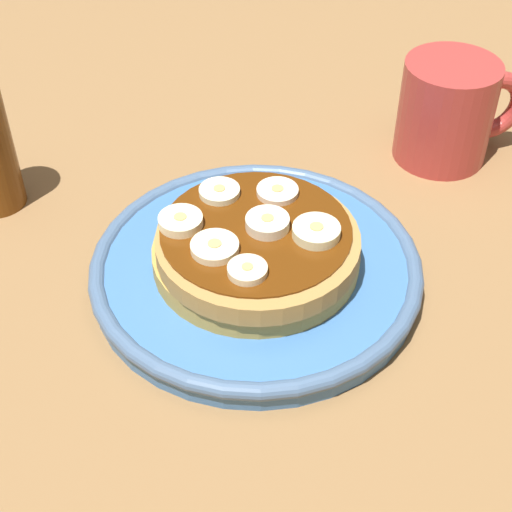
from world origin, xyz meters
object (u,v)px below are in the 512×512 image
object	(u,v)px
banana_slice_2	(215,248)
banana_slice_4	(277,192)
plate	(256,269)
banana_slice_6	(247,271)
banana_slice_0	(269,227)
banana_slice_5	(219,192)
coffee_mug	(450,110)
banana_slice_3	(181,222)
banana_slice_1	(316,232)
pancake_stack	(254,251)

from	to	relation	value
banana_slice_2	banana_slice_4	size ratio (longest dim) A/B	1.07
plate	banana_slice_6	xyz separation A→B (cm)	(-1.53, -4.27, 4.04)
banana_slice_0	banana_slice_5	distance (cm)	5.58
banana_slice_5	banana_slice_6	world-z (taller)	same
plate	banana_slice_2	bearing A→B (deg)	-153.98
banana_slice_0	banana_slice_4	size ratio (longest dim) A/B	1.00
plate	banana_slice_4	xyz separation A→B (cm)	(2.44, 3.61, 4.00)
plate	banana_slice_0	size ratio (longest dim) A/B	7.83
coffee_mug	banana_slice_3	bearing A→B (deg)	-156.83
banana_slice_0	banana_slice_3	distance (cm)	6.25
banana_slice_3	banana_slice_4	xyz separation A→B (cm)	(7.53, 2.00, -0.13)
banana_slice_1	banana_slice_6	bearing A→B (deg)	-153.90
banana_slice_0	coffee_mug	bearing A→B (deg)	33.67
pancake_stack	banana_slice_1	size ratio (longest dim) A/B	4.44
banana_slice_0	banana_slice_2	distance (cm)	4.21
pancake_stack	banana_slice_2	distance (cm)	3.70
banana_slice_4	coffee_mug	xyz separation A→B (cm)	(17.53, 8.72, -0.51)
banana_slice_1	banana_slice_3	world-z (taller)	same
pancake_stack	coffee_mug	bearing A→B (deg)	32.30
pancake_stack	banana_slice_0	size ratio (longest dim) A/B	4.81
pancake_stack	banana_slice_4	size ratio (longest dim) A/B	4.81
banana_slice_4	banana_slice_5	distance (cm)	4.30
banana_slice_3	coffee_mug	xyz separation A→B (cm)	(25.05, 10.72, -0.64)
plate	pancake_stack	xyz separation A→B (cm)	(-0.23, -0.45, 2.20)
banana_slice_1	coffee_mug	size ratio (longest dim) A/B	0.29
banana_slice_1	banana_slice_3	bearing A→B (deg)	160.49
banana_slice_4	banana_slice_2	bearing A→B (deg)	-137.56
banana_slice_5	banana_slice_6	distance (cm)	8.79
banana_slice_6	pancake_stack	bearing A→B (deg)	71.18
pancake_stack	coffee_mug	size ratio (longest dim) A/B	1.29
banana_slice_0	banana_slice_5	size ratio (longest dim) A/B	1.02
pancake_stack	banana_slice_5	xyz separation A→B (cm)	(-1.53, 4.96, 1.81)
banana_slice_5	banana_slice_6	bearing A→B (deg)	-88.52
banana_slice_4	banana_slice_5	xyz separation A→B (cm)	(-4.20, 0.91, 0.02)
banana_slice_0	banana_slice_6	world-z (taller)	banana_slice_0
banana_slice_1	banana_slice_2	xyz separation A→B (cm)	(-7.16, 0.02, -0.09)
plate	banana_slice_4	world-z (taller)	banana_slice_4
pancake_stack	banana_slice_5	world-z (taller)	banana_slice_5
pancake_stack	banana_slice_0	distance (cm)	2.25
banana_slice_0	banana_slice_2	size ratio (longest dim) A/B	0.94
coffee_mug	plate	bearing A→B (deg)	-148.32
banana_slice_6	coffee_mug	size ratio (longest dim) A/B	0.23
banana_slice_2	banana_slice_6	size ratio (longest dim) A/B	1.24
plate	banana_slice_2	distance (cm)	5.42
banana_slice_5	banana_slice_3	bearing A→B (deg)	-138.76
banana_slice_5	banana_slice_4	bearing A→B (deg)	-12.26
banana_slice_5	coffee_mug	world-z (taller)	coffee_mug
banana_slice_2	pancake_stack	bearing A→B (deg)	20.66
banana_slice_3	banana_slice_5	bearing A→B (deg)	41.24
banana_slice_3	banana_slice_6	size ratio (longest dim) A/B	1.18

